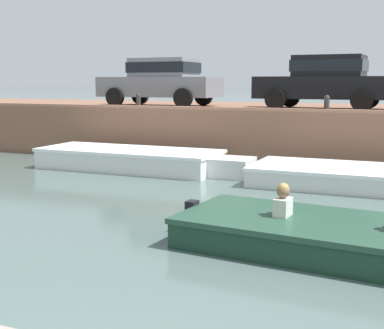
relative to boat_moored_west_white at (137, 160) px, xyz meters
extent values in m
plane|color=#4C605B|center=(4.66, -4.40, -0.28)|extent=(400.00, 400.00, 0.00)
cube|color=brown|center=(4.66, 4.58, 0.51)|extent=(60.00, 6.00, 1.57)
cube|color=#9F6C52|center=(4.66, 1.70, 1.34)|extent=(60.00, 0.24, 0.08)
cube|color=white|center=(-0.25, 0.00, -0.04)|extent=(4.95, 1.86, 0.48)
cube|color=white|center=(2.71, -0.03, -0.04)|extent=(1.00, 1.01, 0.48)
cube|color=white|center=(-0.25, 0.00, 0.24)|extent=(5.01, 1.92, 0.08)
cube|color=brown|center=(-0.62, 0.01, 0.14)|extent=(0.26, 1.64, 0.06)
cube|color=white|center=(6.30, -0.28, -0.09)|extent=(5.79, 2.17, 0.38)
cube|color=white|center=(6.30, -0.28, 0.14)|extent=(5.85, 2.23, 0.08)
cube|color=brown|center=(5.86, -0.27, 0.04)|extent=(0.26, 1.91, 0.06)
cube|color=#193828|center=(6.08, -5.28, -0.09)|extent=(4.81, 2.31, 0.36)
cube|color=#244836|center=(6.08, -5.28, 0.13)|extent=(4.88, 2.37, 0.08)
cube|color=brown|center=(5.73, -5.25, 0.03)|extent=(0.41, 1.66, 0.06)
cube|color=black|center=(3.67, -5.03, 0.01)|extent=(0.18, 0.22, 0.45)
cube|color=silver|center=(5.16, -5.18, 0.21)|extent=(0.23, 0.34, 0.44)
sphere|color=brown|center=(5.16, -5.18, 0.53)|extent=(0.19, 0.19, 0.19)
sphere|color=tan|center=(5.16, -5.18, 0.57)|extent=(0.17, 0.17, 0.17)
cube|color=slate|center=(-0.94, 3.40, 1.92)|extent=(3.92, 1.71, 0.64)
cube|color=slate|center=(-0.79, 3.39, 2.54)|extent=(1.97, 1.49, 0.60)
cube|color=black|center=(-0.79, 3.39, 2.54)|extent=(2.04, 1.52, 0.33)
cylinder|color=black|center=(-2.16, 2.55, 1.60)|extent=(0.60, 0.19, 0.60)
cylinder|color=black|center=(-2.14, 4.26, 1.60)|extent=(0.60, 0.19, 0.60)
cylinder|color=black|center=(0.26, 2.53, 1.60)|extent=(0.60, 0.19, 0.60)
cylinder|color=black|center=(0.28, 4.24, 1.60)|extent=(0.60, 0.19, 0.60)
cube|color=black|center=(4.36, 3.40, 1.92)|extent=(3.92, 1.80, 0.64)
cube|color=black|center=(4.51, 3.39, 2.54)|extent=(1.98, 1.53, 0.60)
cube|color=black|center=(4.51, 3.39, 2.54)|extent=(2.06, 1.56, 0.33)
cylinder|color=black|center=(3.13, 2.59, 1.60)|extent=(0.61, 0.20, 0.60)
cylinder|color=black|center=(3.19, 4.29, 1.60)|extent=(0.61, 0.20, 0.60)
cylinder|color=black|center=(5.52, 2.50, 1.60)|extent=(0.61, 0.20, 0.60)
cylinder|color=black|center=(5.59, 4.20, 1.60)|extent=(0.61, 0.20, 0.60)
cylinder|color=#2D2B28|center=(-0.91, 1.83, 1.47)|extent=(0.14, 0.14, 0.35)
sphere|color=#2D2B28|center=(-0.91, 1.83, 1.67)|extent=(0.15, 0.15, 0.15)
cylinder|color=#2D2B28|center=(4.70, 1.83, 1.47)|extent=(0.14, 0.14, 0.35)
sphere|color=#2D2B28|center=(4.70, 1.83, 1.67)|extent=(0.15, 0.15, 0.15)
camera|label=1|loc=(6.81, -12.64, 2.09)|focal=50.00mm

